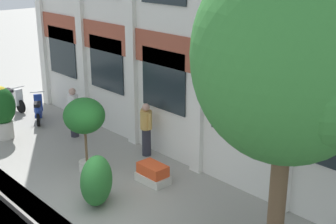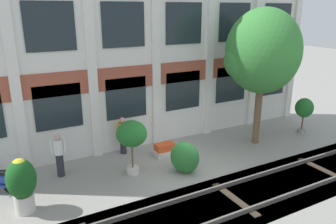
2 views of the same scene
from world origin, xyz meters
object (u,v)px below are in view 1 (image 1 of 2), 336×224
Objects in this scene: scooter_second_parked at (38,110)px; potted_plant_square_trough at (153,174)px; scooter_near_curb at (13,99)px; topiary_hedge at (97,181)px; resident_by_doorway at (73,111)px; potted_plant_stone_basin at (2,109)px; resident_watching_tracks at (146,128)px; potted_plant_low_pan at (84,118)px; broadleaf_tree at (289,61)px.

potted_plant_square_trough is at bearing -150.68° from scooter_second_parked.
scooter_near_curb is 1.16× the size of topiary_hedge.
resident_by_doorway is at bearing -2.95° from scooter_near_curb.
potted_plant_stone_basin is 1.08× the size of resident_watching_tracks.
potted_plant_low_pan reaches higher than scooter_second_parked.
resident_by_doorway is (-8.30, 0.98, -3.11)m from broadleaf_tree.
resident_watching_tracks reaches higher than potted_plant_square_trough.
scooter_second_parked reaches higher than potted_plant_square_trough.
potted_plant_square_trough is at bearing 109.64° from resident_by_doorway.
potted_plant_square_trough is 0.56× the size of resident_watching_tracks.
broadleaf_tree is at bearing -10.19° from potted_plant_square_trough.
potted_plant_low_pan is 1.62× the size of scooter_second_parked.
scooter_second_parked is at bearing -66.79° from resident_watching_tracks.
resident_by_doorway is at bearing -62.82° from resident_watching_tracks.
topiary_hedge reaches higher than scooter_near_curb.
resident_by_doorway is (1.36, 1.72, -0.12)m from potted_plant_stone_basin.
resident_by_doorway reaches higher than scooter_second_parked.
topiary_hedge is (-4.26, -0.90, -3.38)m from broadleaf_tree.
potted_plant_stone_basin is 1.06× the size of resident_by_doorway.
broadleaf_tree is 3.71× the size of resident_watching_tracks.
potted_plant_stone_basin is 1.94× the size of potted_plant_square_trough.
scooter_near_curb reaches higher than potted_plant_square_trough.
scooter_near_curb is 1.11× the size of scooter_second_parked.
potted_plant_low_pan is 1.19× the size of potted_plant_stone_basin.
broadleaf_tree is at bearing 106.02° from resident_by_doorway.
potted_plant_low_pan is at bearing -154.54° from potted_plant_square_trough.
resident_by_doorway reaches higher than potted_plant_square_trough.
scooter_second_parked is 4.78m from resident_watching_tracks.
topiary_hedge is at bearing -166.06° from scooter_second_parked.
resident_watching_tracks is (6.55, 1.03, 0.40)m from scooter_near_curb.
broadleaf_tree is 10.15m from potted_plant_stone_basin.
potted_plant_low_pan is at bearing -161.63° from scooter_second_parked.
scooter_near_curb is (-7.97, -0.05, 0.20)m from potted_plant_square_trough.
topiary_hedge reaches higher than potted_plant_square_trough.
resident_by_doorway is at bearing 176.89° from potted_plant_square_trough.
topiary_hedge is at bearing -18.46° from scooter_near_curb.
potted_plant_low_pan is 2.31m from potted_plant_square_trough.
potted_plant_stone_basin is at bearing -175.61° from broadleaf_tree.
potted_plant_low_pan reaches higher than scooter_near_curb.
topiary_hedge reaches higher than scooter_second_parked.
potted_plant_square_trough is at bearing -6.62° from scooter_near_curb.
potted_plant_low_pan is at bearing -14.18° from scooter_near_curb.
scooter_near_curb is 3.91m from resident_by_doorway.
broadleaf_tree is at bearing 0.77° from potted_plant_low_pan.
potted_plant_stone_basin is at bearing -164.65° from potted_plant_square_trough.
potted_plant_low_pan is at bearing -179.23° from broadleaf_tree.
potted_plant_square_trough is at bearing 66.93° from resident_watching_tracks.
scooter_second_parked is at bearing 164.58° from topiary_hedge.
potted_plant_square_trough is 0.74× the size of topiary_hedge.
potted_plant_square_trough is (1.76, 0.84, -1.25)m from potted_plant_low_pan.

